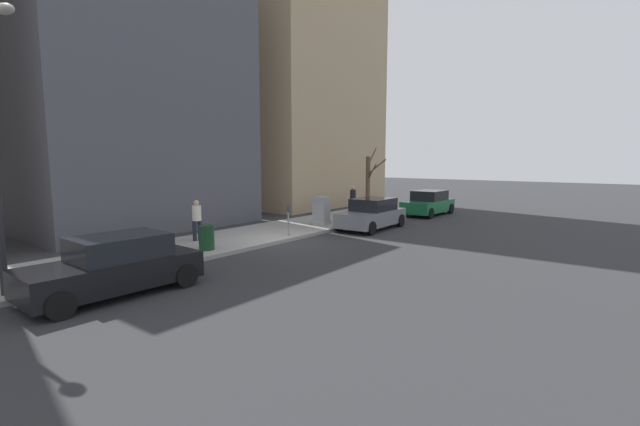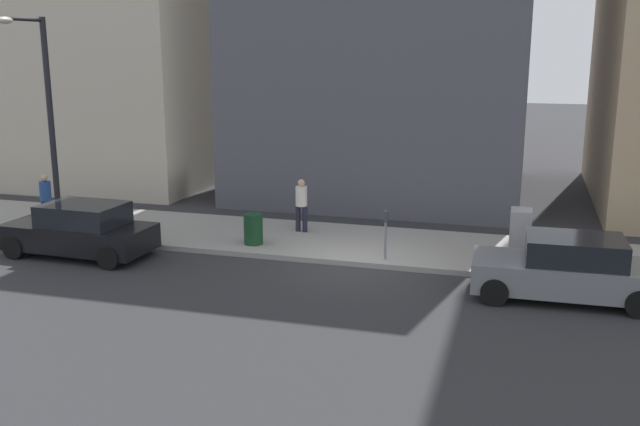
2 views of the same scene
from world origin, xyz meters
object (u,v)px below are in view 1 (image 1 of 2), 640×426
Objects in this scene: office_tower_left at (283,9)px; office_block_center at (113,75)px; parked_car_grey at (372,214)px; parked_car_green at (428,203)px; pedestrian_near_meter at (353,198)px; bare_tree at (368,182)px; parked_car_black at (115,266)px; utility_box at (321,211)px; pedestrian_midblock at (197,218)px; trash_bin at (207,238)px; parking_meter at (288,217)px.

office_block_center is (-0.51, 13.90, -7.08)m from office_tower_left.
parked_car_grey is at bearing -151.18° from office_block_center.
pedestrian_near_meter reaches higher than parked_car_green.
parked_car_grey is 6.80m from bare_tree.
office_tower_left is at bearing -104.40° from pedestrian_near_meter.
parked_car_grey is 2.56× the size of pedestrian_near_meter.
bare_tree reaches higher than parked_car_black.
parked_car_green is 4.77m from pedestrian_near_meter.
parked_car_green is at bearing -106.75° from utility_box.
office_block_center is (11.98, -6.51, 7.10)m from parked_car_black.
office_block_center is at bearing 49.22° from parked_car_green.
office_block_center is (8.31, 12.18, 5.83)m from bare_tree.
bare_tree is (3.59, -5.64, 1.27)m from parked_car_grey.
bare_tree is at bearing -172.47° from pedestrian_midblock.
parked_car_grey is 8.82m from trash_bin.
office_tower_left reaches higher than parked_car_grey.
parked_car_grey is 15.32m from office_block_center.
pedestrian_midblock is at bearing 62.74° from parked_car_grey.
bare_tree is (2.11, -10.23, 1.03)m from parking_meter.
utility_box is at bearing 23.70° from parked_car_grey.
pedestrian_midblock is at bearing 120.04° from office_tower_left.
parked_car_green is at bearing 177.55° from office_tower_left.
office_tower_left is at bearing -1.44° from parked_car_green.
office_tower_left is 1.90× the size of office_block_center.
trash_bin is 0.54× the size of pedestrian_midblock.
parked_car_green is 1.05× the size of bare_tree.
office_block_center is at bearing -31.32° from pedestrian_near_meter.
utility_box reaches higher than parked_car_green.
pedestrian_midblock reaches higher than utility_box.
parked_car_green is 8.28m from utility_box.
office_tower_left is (8.92, -3.72, 13.84)m from pedestrian_near_meter.
office_block_center reaches higher than parked_car_green.
parked_car_green is at bearing -92.01° from parked_car_grey.
trash_bin is 12.49m from office_block_center.
parked_car_black is at bearing 114.38° from trash_bin.
parked_car_green is 0.27× the size of office_block_center.
pedestrian_midblock is (0.12, 13.33, -0.92)m from bare_tree.
bare_tree reaches higher than parked_car_grey.
parked_car_black is at bearing 91.09° from parked_car_green.
parked_car_green is at bearing -97.33° from trash_bin.
pedestrian_near_meter is at bearing 92.98° from bare_tree.
office_tower_left reaches higher than parked_car_green.
pedestrian_near_meter is at bearing -47.81° from parked_car_grey.
utility_box is at bearing 100.57° from bare_tree.
pedestrian_midblock reaches higher than parked_car_green.
parked_car_grey is 2.97× the size of utility_box.
pedestrian_midblock is at bearing 172.02° from office_block_center.
trash_bin is at bearing 15.45° from pedestrian_near_meter.
pedestrian_midblock is (1.37, 6.59, 0.24)m from utility_box.
bare_tree is 0.26× the size of office_block_center.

